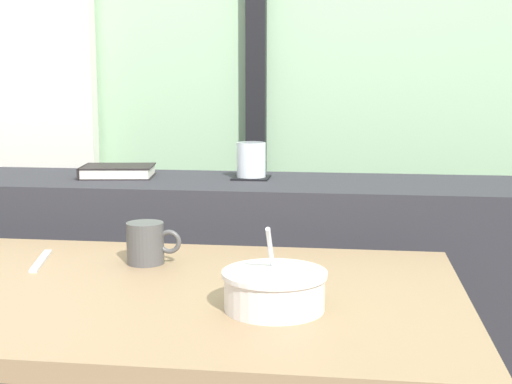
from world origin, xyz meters
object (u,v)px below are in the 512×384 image
object	(u,v)px
juice_glass	(251,161)
closed_book	(117,171)
coaster_square	(251,178)
fork_utensil	(41,261)
soup_bowl	(274,290)
ceramic_mug	(146,243)
breakfast_table	(123,342)

from	to	relation	value
juice_glass	closed_book	bearing A→B (deg)	-177.78
coaster_square	juice_glass	bearing A→B (deg)	0.00
closed_book	fork_utensil	size ratio (longest dim) A/B	1.28
soup_bowl	ceramic_mug	xyz separation A→B (m)	(-0.29, 0.26, 0.01)
soup_bowl	coaster_square	bearing A→B (deg)	100.68
breakfast_table	coaster_square	xyz separation A→B (m)	(0.14, 0.72, 0.21)
closed_book	soup_bowl	bearing A→B (deg)	-56.31
coaster_square	soup_bowl	world-z (taller)	soup_bowl
breakfast_table	fork_utensil	size ratio (longest dim) A/B	7.26
coaster_square	fork_utensil	xyz separation A→B (m)	(-0.36, -0.57, -0.10)
breakfast_table	closed_book	xyz separation A→B (m)	(-0.24, 0.71, 0.22)
coaster_square	closed_book	bearing A→B (deg)	-177.78
closed_book	juice_glass	bearing A→B (deg)	2.22
coaster_square	closed_book	distance (m)	0.38
ceramic_mug	closed_book	bearing A→B (deg)	114.06
juice_glass	closed_book	xyz separation A→B (m)	(-0.38, -0.01, -0.03)
juice_glass	closed_book	distance (m)	0.38
juice_glass	fork_utensil	size ratio (longest dim) A/B	0.56
fork_utensil	ceramic_mug	xyz separation A→B (m)	(0.22, 0.02, 0.04)
closed_book	soup_bowl	xyz separation A→B (m)	(0.53, -0.80, -0.09)
breakfast_table	closed_book	distance (m)	0.78
breakfast_table	coaster_square	bearing A→B (deg)	79.27
coaster_square	juice_glass	distance (m)	0.05
coaster_square	breakfast_table	bearing A→B (deg)	-100.73
breakfast_table	soup_bowl	size ratio (longest dim) A/B	7.14
closed_book	ceramic_mug	xyz separation A→B (m)	(0.24, -0.54, -0.07)
closed_book	ceramic_mug	world-z (taller)	closed_book
soup_bowl	fork_utensil	world-z (taller)	soup_bowl
closed_book	fork_utensil	xyz separation A→B (m)	(0.02, -0.56, -0.11)
breakfast_table	fork_utensil	xyz separation A→B (m)	(-0.22, 0.15, 0.11)
juice_glass	ceramic_mug	bearing A→B (deg)	-103.92
soup_bowl	juice_glass	bearing A→B (deg)	100.68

